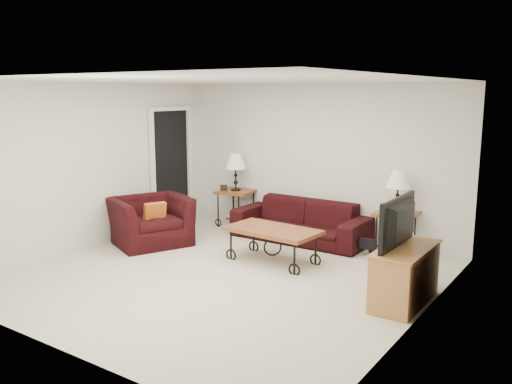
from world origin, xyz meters
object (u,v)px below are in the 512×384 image
lamp_left (236,172)px  television (406,223)px  side_table_right (396,233)px  armchair (151,221)px  coffee_table (273,245)px  tv_stand (405,275)px  side_table_left (236,208)px  sofa (300,221)px  lamp_right (398,192)px  backpack (372,239)px

lamp_left → television: (3.66, -1.80, -0.04)m
side_table_right → armchair: bearing=-153.4°
lamp_left → coffee_table: lamp_left is taller
lamp_left → television: 4.08m
tv_stand → television: size_ratio=1.12×
side_table_right → tv_stand: bearing=-67.2°
side_table_right → side_table_left: bearing=180.0°
sofa → tv_stand: tv_stand is taller
lamp_right → coffee_table: 2.00m
side_table_right → coffee_table: side_table_right is taller
sofa → side_table_left: size_ratio=3.40×
tv_stand → television: bearing=180.0°
tv_stand → armchair: bearing=178.3°
side_table_left → television: size_ratio=0.66×
side_table_left → side_table_right: (2.93, 0.00, -0.01)m
coffee_table → armchair: bearing=-171.7°
lamp_left → backpack: size_ratio=1.34×
sofa → lamp_left: lamp_left is taller
television → armchair: bearing=-91.7°
lamp_left → backpack: bearing=-6.0°
tv_stand → backpack: tv_stand is taller
sofa → television: 2.84m
side_table_left → lamp_right: lamp_right is taller
coffee_table → armchair: (-2.07, -0.30, 0.13)m
side_table_right → tv_stand: size_ratio=0.57×
coffee_table → lamp_left: bearing=140.2°
backpack → sofa: bearing=163.9°
backpack → lamp_right: bearing=36.2°
side_table_left → armchair: (-0.42, -1.68, 0.05)m
side_table_left → tv_stand: tv_stand is taller
side_table_left → tv_stand: size_ratio=0.60×
lamp_left → television: size_ratio=0.66×
lamp_right → side_table_right: bearing=0.0°
sofa → armchair: size_ratio=1.93×
television → coffee_table: bearing=-101.9°
television → side_table_left: bearing=-116.1°
side_table_left → lamp_right: (2.93, 0.00, 0.60)m
backpack → tv_stand: bearing=-67.8°
coffee_table → backpack: size_ratio=2.67×
armchair → side_table_right: bearing=-39.5°
lamp_left → backpack: 2.78m
armchair → lamp_left: bearing=9.8°
armchair → tv_stand: size_ratio=1.05×
lamp_right → lamp_left: bearing=180.0°
lamp_left → coffee_table: bearing=-39.8°
side_table_left → lamp_left: bearing=0.0°
television → sofa: bearing=-125.7°
side_table_left → side_table_right: side_table_left is taller
side_table_left → tv_stand: bearing=-26.0°
lamp_right → television: bearing=-67.7°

